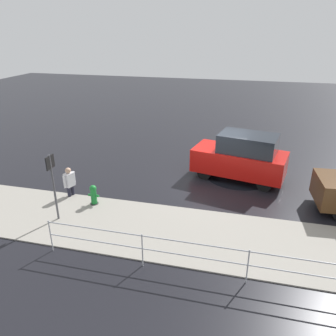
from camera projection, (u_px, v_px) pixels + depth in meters
ground_plane at (213, 181)px, 14.20m from camera, size 60.00×60.00×0.00m
kerb_strip at (198, 236)px, 10.45m from camera, size 24.00×3.20×0.04m
moving_hatchback at (241, 157)px, 14.03m from camera, size 4.17×2.49×2.06m
fire_hydrant at (94, 195)px, 12.17m from camera, size 0.42×0.31×0.80m
pedestrian at (69, 181)px, 12.66m from camera, size 0.34×0.55×1.22m
metal_railing at (193, 252)px, 8.58m from camera, size 8.50×0.04×1.05m
sign_post at (53, 178)px, 10.75m from camera, size 0.07×0.44×2.40m
puddle_patch at (238, 176)px, 14.70m from camera, size 2.94×2.94×0.01m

